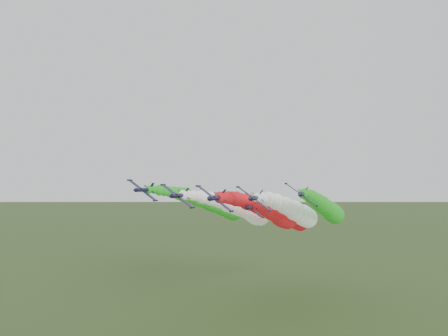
{
  "coord_description": "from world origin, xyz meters",
  "views": [
    {
      "loc": [
        23.65,
        -94.24,
        42.81
      ],
      "look_at": [
        -4.3,
        8.18,
        46.52
      ],
      "focal_mm": 35.0,
      "sensor_mm": 36.0,
      "label": 1
    }
  ],
  "objects_px": {
    "jet_outer_right": "(326,208)",
    "jet_trail": "(289,217)",
    "jet_lead": "(272,212)",
    "jet_inner_left": "(244,210)",
    "jet_inner_right": "(296,212)",
    "jet_outer_left": "(214,205)"
  },
  "relations": [
    {
      "from": "jet_outer_left",
      "to": "jet_trail",
      "type": "relative_size",
      "value": 1.0
    },
    {
      "from": "jet_inner_right",
      "to": "jet_trail",
      "type": "relative_size",
      "value": 1.0
    },
    {
      "from": "jet_inner_left",
      "to": "jet_inner_right",
      "type": "height_order",
      "value": "jet_inner_left"
    },
    {
      "from": "jet_inner_left",
      "to": "jet_inner_right",
      "type": "relative_size",
      "value": 1.0
    },
    {
      "from": "jet_lead",
      "to": "jet_outer_left",
      "type": "xyz_separation_m",
      "value": [
        -24.18,
        14.98,
        1.47
      ]
    },
    {
      "from": "jet_outer_right",
      "to": "jet_lead",
      "type": "bearing_deg",
      "value": -133.8
    },
    {
      "from": "jet_inner_left",
      "to": "jet_outer_right",
      "type": "xyz_separation_m",
      "value": [
        27.8,
        10.01,
        0.39
      ]
    },
    {
      "from": "jet_inner_left",
      "to": "jet_outer_left",
      "type": "distance_m",
      "value": 15.14
    },
    {
      "from": "jet_lead",
      "to": "jet_outer_left",
      "type": "height_order",
      "value": "jet_outer_left"
    },
    {
      "from": "jet_outer_left",
      "to": "jet_trail",
      "type": "distance_m",
      "value": 29.38
    },
    {
      "from": "jet_lead",
      "to": "jet_trail",
      "type": "bearing_deg",
      "value": 85.31
    },
    {
      "from": "jet_outer_left",
      "to": "jet_outer_right",
      "type": "xyz_separation_m",
      "value": [
        40.8,
        2.35,
        -0.86
      ]
    },
    {
      "from": "jet_outer_right",
      "to": "jet_trail",
      "type": "xyz_separation_m",
      "value": [
        -14.41,
        9.63,
        -3.97
      ]
    },
    {
      "from": "jet_inner_right",
      "to": "jet_outer_left",
      "type": "relative_size",
      "value": 1.0
    },
    {
      "from": "jet_lead",
      "to": "jet_outer_left",
      "type": "bearing_deg",
      "value": 148.23
    },
    {
      "from": "jet_lead",
      "to": "jet_inner_left",
      "type": "xyz_separation_m",
      "value": [
        -11.19,
        7.31,
        0.22
      ]
    },
    {
      "from": "jet_lead",
      "to": "jet_outer_right",
      "type": "bearing_deg",
      "value": 46.2
    },
    {
      "from": "jet_outer_right",
      "to": "jet_trail",
      "type": "relative_size",
      "value": 1.0
    },
    {
      "from": "jet_lead",
      "to": "jet_outer_right",
      "type": "distance_m",
      "value": 24.02
    },
    {
      "from": "jet_lead",
      "to": "jet_outer_right",
      "type": "relative_size",
      "value": 1.0
    },
    {
      "from": "jet_lead",
      "to": "jet_trail",
      "type": "xyz_separation_m",
      "value": [
        2.21,
        26.96,
        -3.36
      ]
    },
    {
      "from": "jet_inner_left",
      "to": "jet_outer_left",
      "type": "height_order",
      "value": "jet_outer_left"
    }
  ]
}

